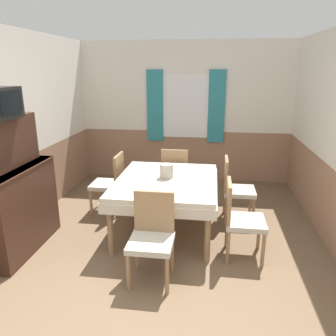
# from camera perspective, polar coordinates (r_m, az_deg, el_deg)

# --- Properties ---
(wall_back) EXTENTS (4.34, 0.10, 2.60)m
(wall_back) POSITION_cam_1_polar(r_m,az_deg,el_deg) (6.29, 3.05, 9.67)
(wall_back) COLOR white
(wall_back) RESTS_ON ground_plane
(wall_left) EXTENTS (0.05, 4.51, 2.60)m
(wall_left) POSITION_cam_1_polar(r_m,az_deg,el_deg) (4.91, -23.25, 6.20)
(wall_left) COLOR white
(wall_left) RESTS_ON ground_plane
(wall_right) EXTENTS (0.05, 4.51, 2.60)m
(wall_right) POSITION_cam_1_polar(r_m,az_deg,el_deg) (4.47, 27.00, 4.79)
(wall_right) COLOR white
(wall_right) RESTS_ON ground_plane
(dining_table) EXTENTS (1.30, 1.55, 0.73)m
(dining_table) POSITION_cam_1_polar(r_m,az_deg,el_deg) (4.25, -0.28, -3.23)
(dining_table) COLOR beige
(dining_table) RESTS_ON ground_plane
(chair_right_far) EXTENTS (0.44, 0.44, 0.91)m
(chair_right_far) POSITION_cam_1_polar(r_m,az_deg,el_deg) (4.74, 11.51, -3.25)
(chair_right_far) COLOR #93704C
(chair_right_far) RESTS_ON ground_plane
(chair_left_far) EXTENTS (0.44, 0.44, 0.91)m
(chair_left_far) POSITION_cam_1_polar(r_m,az_deg,el_deg) (4.95, -9.91, -2.28)
(chair_left_far) COLOR #93704C
(chair_left_far) RESTS_ON ground_plane
(chair_head_near) EXTENTS (0.44, 0.44, 0.91)m
(chair_head_near) POSITION_cam_1_polar(r_m,az_deg,el_deg) (3.38, -2.79, -11.46)
(chair_head_near) COLOR #93704C
(chair_head_near) RESTS_ON ground_plane
(chair_right_near) EXTENTS (0.44, 0.44, 0.91)m
(chair_right_near) POSITION_cam_1_polar(r_m,az_deg,el_deg) (3.83, 12.35, -8.31)
(chair_right_near) COLOR #93704C
(chair_right_near) RESTS_ON ground_plane
(chair_head_window) EXTENTS (0.44, 0.44, 0.91)m
(chair_head_window) POSITION_cam_1_polar(r_m,az_deg,el_deg) (5.27, 1.30, -0.85)
(chair_head_window) COLOR #93704C
(chair_head_window) RESTS_ON ground_plane
(sideboard) EXTENTS (0.46, 1.18, 1.59)m
(sideboard) POSITION_cam_1_polar(r_m,az_deg,el_deg) (4.22, -25.27, -4.34)
(sideboard) COLOR #3D2319
(sideboard) RESTS_ON ground_plane
(vase) EXTENTS (0.18, 0.18, 0.18)m
(vase) POSITION_cam_1_polar(r_m,az_deg,el_deg) (4.25, -0.28, -0.51)
(vase) COLOR #A39989
(vase) RESTS_ON dining_table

